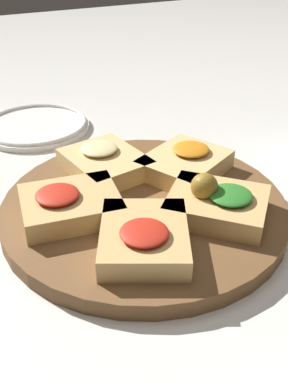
{
  "coord_description": "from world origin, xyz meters",
  "views": [
    {
      "loc": [
        0.45,
        -0.22,
        0.35
      ],
      "look_at": [
        0.0,
        0.0,
        0.04
      ],
      "focal_mm": 42.0,
      "sensor_mm": 36.0,
      "label": 1
    }
  ],
  "objects": [
    {
      "name": "focaccia_slice_3",
      "position": [
        0.09,
        -0.04,
        0.04
      ],
      "size": [
        0.15,
        0.14,
        0.04
      ],
      "color": "tan",
      "rests_on": "serving_board"
    },
    {
      "name": "focaccia_slice_1",
      "position": [
        -0.1,
        -0.02,
        0.04
      ],
      "size": [
        0.14,
        0.12,
        0.04
      ],
      "color": "#DBB775",
      "rests_on": "serving_board"
    },
    {
      "name": "focaccia_slice_2",
      "position": [
        -0.01,
        -0.1,
        0.04
      ],
      "size": [
        0.12,
        0.13,
        0.04
      ],
      "color": "tan",
      "rests_on": "serving_board"
    },
    {
      "name": "focaccia_slice_0",
      "position": [
        -0.04,
        0.09,
        0.04
      ],
      "size": [
        0.14,
        0.15,
        0.04
      ],
      "color": "#DBB775",
      "rests_on": "serving_board"
    },
    {
      "name": "serving_board",
      "position": [
        0.0,
        0.0,
        0.01
      ],
      "size": [
        0.38,
        0.38,
        0.02
      ],
      "primitive_type": "cylinder",
      "color": "brown",
      "rests_on": "ground_plane"
    },
    {
      "name": "ground_plane",
      "position": [
        0.0,
        0.0,
        0.0
      ],
      "size": [
        3.0,
        3.0,
        0.0
      ],
      "primitive_type": "plane",
      "color": "silver"
    },
    {
      "name": "plate_left",
      "position": [
        -0.35,
        -0.06,
        0.01
      ],
      "size": [
        0.2,
        0.2,
        0.02
      ],
      "color": "white",
      "rests_on": "ground_plane"
    },
    {
      "name": "focaccia_slice_4",
      "position": [
        0.07,
        0.07,
        0.04
      ],
      "size": [
        0.16,
        0.16,
        0.06
      ],
      "color": "tan",
      "rests_on": "serving_board"
    }
  ]
}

